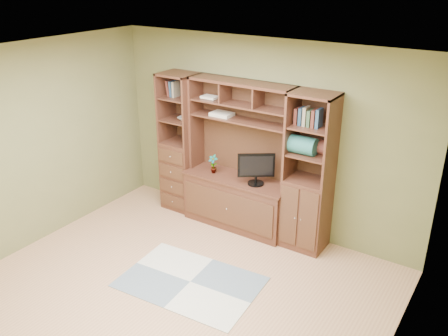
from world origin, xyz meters
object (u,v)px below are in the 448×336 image
Objects in this scene: left_tower at (180,143)px; right_tower at (309,174)px; monitor at (256,163)px; center_hutch at (237,158)px.

right_tower is at bearing 0.00° from left_tower.
monitor is at bearing -173.97° from right_tower.
left_tower is 2.02m from right_tower.
monitor is (0.32, -0.03, 0.00)m from center_hutch.
monitor is at bearing -3.26° from left_tower.
center_hutch and left_tower have the same top height.
center_hutch is 0.32m from monitor.
center_hutch is 1.00× the size of left_tower.
center_hutch is 1.00× the size of right_tower.
left_tower and right_tower have the same top height.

